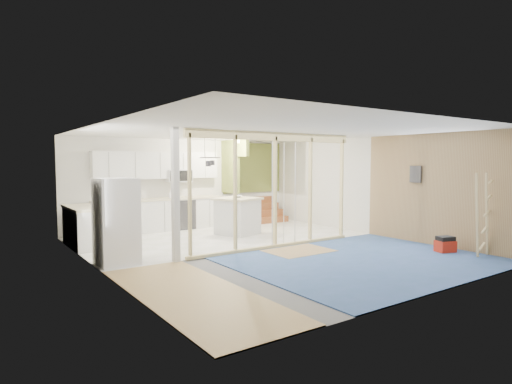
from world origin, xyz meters
TOP-DOWN VIEW (x-y plane):
  - room at (0.00, 0.00)m, footprint 7.01×8.01m
  - floor_overlays at (0.07, 0.06)m, footprint 7.00×8.00m
  - stud_frame at (-0.24, -0.00)m, footprint 4.66×0.14m
  - base_cabinets at (-1.61, 3.36)m, footprint 4.45×2.24m
  - upper_cabinets at (-0.84, 3.82)m, footprint 3.60×0.41m
  - green_partition at (2.04, 3.66)m, footprint 2.25×1.51m
  - pot_rack at (-0.31, 1.89)m, footprint 0.52×0.52m
  - sheathing_panel at (3.48, -2.00)m, footprint 0.02×4.00m
  - electrical_panel at (3.43, -1.40)m, footprint 0.04×0.30m
  - ceiling_light at (1.40, 3.00)m, footprint 0.32×0.32m
  - fridge at (-3.09, 0.45)m, footprint 0.74×0.71m
  - island at (0.57, 1.99)m, footprint 1.30×1.30m
  - bowl at (0.59, 2.04)m, footprint 0.32×0.32m
  - soap_bottle_a at (-2.50, 3.59)m, footprint 0.14×0.14m
  - soap_bottle_b at (-0.60, 3.65)m, footprint 0.11×0.11m
  - toolbox at (3.00, -2.47)m, footprint 0.44×0.38m
  - ladder at (3.15, -3.17)m, footprint 0.92×0.14m

SIDE VIEW (x-z plane):
  - floor_overlays at x=0.07m, z-range 0.00..0.02m
  - toolbox at x=3.00m, z-range -0.01..0.35m
  - base_cabinets at x=-1.61m, z-range 0.00..0.93m
  - island at x=0.57m, z-range 0.00..0.99m
  - fridge at x=-3.09m, z-range 0.00..1.64m
  - ladder at x=3.15m, z-range 0.02..1.74m
  - green_partition at x=2.04m, z-range -0.36..2.24m
  - bowl at x=0.59m, z-range 0.99..1.05m
  - soap_bottle_b at x=-0.60m, z-range 0.93..1.14m
  - soap_bottle_a at x=-2.50m, z-range 0.93..1.25m
  - sheathing_panel at x=3.48m, z-range 0.00..2.60m
  - room at x=0.00m, z-range 0.00..2.61m
  - stud_frame at x=-0.24m, z-range 0.29..2.89m
  - electrical_panel at x=3.43m, z-range 1.45..1.85m
  - upper_cabinets at x=-0.84m, z-range 1.39..2.25m
  - pot_rack at x=-0.31m, z-range 1.64..2.36m
  - ceiling_light at x=1.40m, z-range 2.50..2.58m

